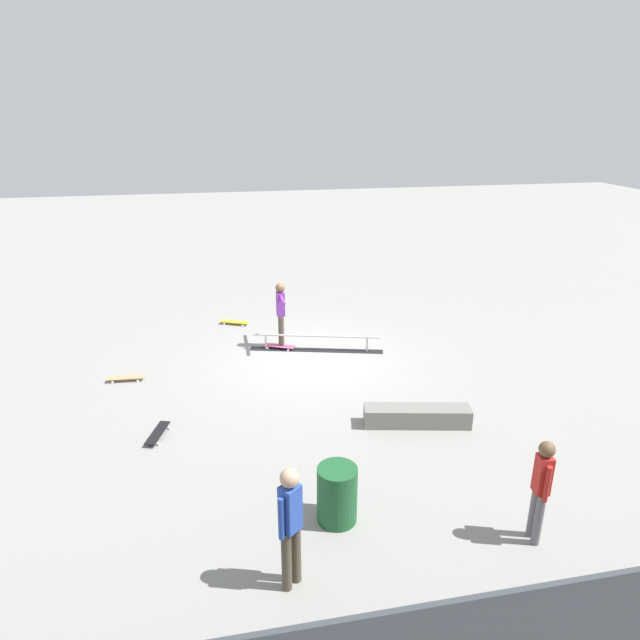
{
  "coord_description": "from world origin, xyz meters",
  "views": [
    {
      "loc": [
        2.19,
        12.06,
        5.65
      ],
      "look_at": [
        -0.19,
        -0.01,
        1.0
      ],
      "focal_mm": 31.27,
      "sensor_mm": 36.0,
      "label": 1
    }
  ],
  "objects_px": {
    "skater_main": "(281,310)",
    "bystander_blue_shirt": "(291,522)",
    "trash_bin": "(337,494)",
    "loose_skateboard_natural": "(126,378)",
    "loose_skateboard_yellow": "(235,322)",
    "grind_rail": "(316,344)",
    "skateboard_main": "(279,346)",
    "loose_skateboard_black": "(158,433)",
    "bystander_red_shirt": "(541,486)",
    "skate_ledge": "(417,416)"
  },
  "relations": [
    {
      "from": "loose_skateboard_natural",
      "to": "skateboard_main",
      "type": "bearing_deg",
      "value": -159.33
    },
    {
      "from": "bystander_blue_shirt",
      "to": "trash_bin",
      "type": "height_order",
      "value": "bystander_blue_shirt"
    },
    {
      "from": "skate_ledge",
      "to": "bystander_red_shirt",
      "type": "bearing_deg",
      "value": 99.25
    },
    {
      "from": "grind_rail",
      "to": "bystander_blue_shirt",
      "type": "bearing_deg",
      "value": 91.71
    },
    {
      "from": "loose_skateboard_black",
      "to": "skateboard_main",
      "type": "bearing_deg",
      "value": -20.06
    },
    {
      "from": "grind_rail",
      "to": "skater_main",
      "type": "distance_m",
      "value": 1.21
    },
    {
      "from": "skateboard_main",
      "to": "bystander_red_shirt",
      "type": "bearing_deg",
      "value": 134.6
    },
    {
      "from": "skate_ledge",
      "to": "trash_bin",
      "type": "bearing_deg",
      "value": 47.47
    },
    {
      "from": "skate_ledge",
      "to": "trash_bin",
      "type": "height_order",
      "value": "trash_bin"
    },
    {
      "from": "loose_skateboard_natural",
      "to": "loose_skateboard_yellow",
      "type": "relative_size",
      "value": 1.0
    },
    {
      "from": "skate_ledge",
      "to": "loose_skateboard_black",
      "type": "relative_size",
      "value": 2.45
    },
    {
      "from": "skateboard_main",
      "to": "skater_main",
      "type": "bearing_deg",
      "value": -101.17
    },
    {
      "from": "loose_skateboard_natural",
      "to": "loose_skateboard_yellow",
      "type": "xyz_separation_m",
      "value": [
        -2.56,
        -3.04,
        0.0
      ]
    },
    {
      "from": "bystander_red_shirt",
      "to": "trash_bin",
      "type": "relative_size",
      "value": 1.8
    },
    {
      "from": "skate_ledge",
      "to": "loose_skateboard_natural",
      "type": "bearing_deg",
      "value": -27.85
    },
    {
      "from": "skate_ledge",
      "to": "bystander_red_shirt",
      "type": "distance_m",
      "value": 3.32
    },
    {
      "from": "grind_rail",
      "to": "skate_ledge",
      "type": "xyz_separation_m",
      "value": [
        -1.23,
        3.84,
        0.01
      ]
    },
    {
      "from": "skateboard_main",
      "to": "bystander_red_shirt",
      "type": "height_order",
      "value": "bystander_red_shirt"
    },
    {
      "from": "bystander_red_shirt",
      "to": "loose_skateboard_natural",
      "type": "relative_size",
      "value": 1.96
    },
    {
      "from": "bystander_blue_shirt",
      "to": "skater_main",
      "type": "bearing_deg",
      "value": 45.26
    },
    {
      "from": "loose_skateboard_black",
      "to": "trash_bin",
      "type": "distance_m",
      "value": 3.95
    },
    {
      "from": "loose_skateboard_yellow",
      "to": "loose_skateboard_black",
      "type": "height_order",
      "value": "same"
    },
    {
      "from": "skater_main",
      "to": "loose_skateboard_natural",
      "type": "bearing_deg",
      "value": -71.56
    },
    {
      "from": "skater_main",
      "to": "skateboard_main",
      "type": "relative_size",
      "value": 2.08
    },
    {
      "from": "trash_bin",
      "to": "loose_skateboard_natural",
      "type": "bearing_deg",
      "value": -55.61
    },
    {
      "from": "bystander_blue_shirt",
      "to": "loose_skateboard_yellow",
      "type": "distance_m",
      "value": 9.44
    },
    {
      "from": "skateboard_main",
      "to": "loose_skateboard_black",
      "type": "height_order",
      "value": "same"
    },
    {
      "from": "skater_main",
      "to": "loose_skateboard_yellow",
      "type": "bearing_deg",
      "value": -149.08
    },
    {
      "from": "skate_ledge",
      "to": "skater_main",
      "type": "relative_size",
      "value": 1.2
    },
    {
      "from": "skateboard_main",
      "to": "loose_skateboard_black",
      "type": "relative_size",
      "value": 0.98
    },
    {
      "from": "skater_main",
      "to": "loose_skateboard_black",
      "type": "height_order",
      "value": "skater_main"
    },
    {
      "from": "bystander_blue_shirt",
      "to": "bystander_red_shirt",
      "type": "height_order",
      "value": "bystander_blue_shirt"
    },
    {
      "from": "grind_rail",
      "to": "skate_ledge",
      "type": "distance_m",
      "value": 4.03
    },
    {
      "from": "bystander_blue_shirt",
      "to": "bystander_red_shirt",
      "type": "relative_size",
      "value": 1.09
    },
    {
      "from": "loose_skateboard_natural",
      "to": "loose_skateboard_yellow",
      "type": "bearing_deg",
      "value": -126.63
    },
    {
      "from": "skateboard_main",
      "to": "loose_skateboard_natural",
      "type": "bearing_deg",
      "value": 41.92
    },
    {
      "from": "skate_ledge",
      "to": "bystander_blue_shirt",
      "type": "bearing_deg",
      "value": 48.88
    },
    {
      "from": "skater_main",
      "to": "skateboard_main",
      "type": "xyz_separation_m",
      "value": [
        0.08,
        0.11,
        -0.91
      ]
    },
    {
      "from": "grind_rail",
      "to": "bystander_red_shirt",
      "type": "bearing_deg",
      "value": 118.87
    },
    {
      "from": "grind_rail",
      "to": "bystander_blue_shirt",
      "type": "distance_m",
      "value": 7.41
    },
    {
      "from": "trash_bin",
      "to": "skateboard_main",
      "type": "bearing_deg",
      "value": -89.59
    },
    {
      "from": "trash_bin",
      "to": "grind_rail",
      "type": "bearing_deg",
      "value": -97.98
    },
    {
      "from": "skate_ledge",
      "to": "bystander_red_shirt",
      "type": "height_order",
      "value": "bystander_red_shirt"
    },
    {
      "from": "loose_skateboard_yellow",
      "to": "skater_main",
      "type": "bearing_deg",
      "value": 144.89
    },
    {
      "from": "bystander_red_shirt",
      "to": "loose_skateboard_yellow",
      "type": "distance_m",
      "value": 9.99
    },
    {
      "from": "skater_main",
      "to": "bystander_blue_shirt",
      "type": "height_order",
      "value": "bystander_blue_shirt"
    },
    {
      "from": "grind_rail",
      "to": "skateboard_main",
      "type": "bearing_deg",
      "value": -2.56
    },
    {
      "from": "grind_rail",
      "to": "loose_skateboard_yellow",
      "type": "relative_size",
      "value": 4.05
    },
    {
      "from": "skater_main",
      "to": "bystander_blue_shirt",
      "type": "relative_size",
      "value": 0.97
    },
    {
      "from": "bystander_blue_shirt",
      "to": "trash_bin",
      "type": "bearing_deg",
      "value": 13.88
    }
  ]
}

